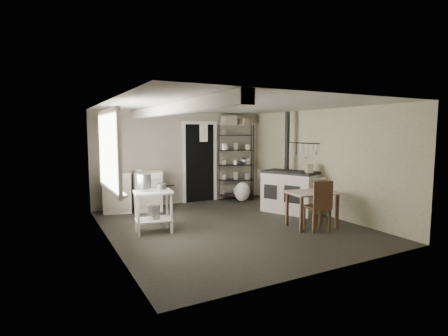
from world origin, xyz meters
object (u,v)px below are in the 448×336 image
base_cabinets (133,191)px  chair (317,204)px  prep_table (153,211)px  shelf_rack (236,164)px  work_table (312,207)px  stockpot (144,181)px  stove (290,193)px  flour_sack (242,192)px

base_cabinets → chair: (2.60, -3.18, 0.02)m
prep_table → base_cabinets: (0.10, 1.90, 0.06)m
shelf_rack → work_table: shelf_rack is taller
prep_table → stockpot: (-0.15, 0.02, 0.54)m
shelf_rack → stove: 2.00m
work_table → chair: 0.26m
stockpot → stove: (3.34, 0.09, -0.50)m
prep_table → work_table: (2.78, -1.05, -0.02)m
stockpot → base_cabinets: 1.95m
stove → chair: bearing=-133.6°
stockpot → work_table: stockpot is taller
flour_sack → work_table: bearing=-92.2°
stockpot → chair: 3.17m
shelf_rack → prep_table: bearing=-120.8°
shelf_rack → stockpot: bearing=-122.5°
stockpot → work_table: bearing=-20.2°
shelf_rack → chair: bearing=-68.9°
work_table → flour_sack: bearing=87.8°
flour_sack → base_cabinets: bearing=175.5°
prep_table → stockpot: bearing=170.7°
stockpot → stove: 3.38m
stove → chair: size_ratio=1.27×
prep_table → work_table: bearing=-20.8°
base_cabinets → stove: bearing=-14.7°
flour_sack → prep_table: bearing=-149.7°
stove → flour_sack: size_ratio=2.38×
stockpot → work_table: size_ratio=0.29×
flour_sack → chair: bearing=-93.4°
stockpot → chair: bearing=-24.5°
shelf_rack → work_table: bearing=-67.8°
stockpot → flour_sack: bearing=28.7°
prep_table → shelf_rack: size_ratio=0.38×
stockpot → base_cabinets: stockpot is taller
stove → prep_table: bearing=157.7°
base_cabinets → stove: base_cabinets is taller
chair → stockpot: bearing=166.6°
stove → chair: 1.47m
chair → flour_sack: (0.18, 2.96, -0.24)m
stockpot → prep_table: bearing=-9.3°
work_table → chair: chair is taller
chair → flour_sack: chair is taller
stockpot → chair: (2.85, -1.30, -0.45)m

